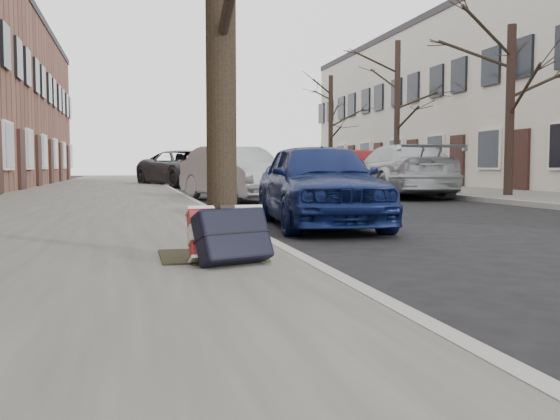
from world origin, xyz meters
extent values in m
plane|color=black|center=(0.00, 0.00, 0.00)|extent=(120.00, 120.00, 0.00)
cube|color=slate|center=(-3.70, 15.00, 0.06)|extent=(5.00, 70.00, 0.12)
cube|color=slate|center=(7.80, 15.00, 0.06)|extent=(4.00, 70.00, 0.12)
cube|color=black|center=(-2.00, 1.20, 0.13)|extent=(0.85, 0.85, 0.02)
cube|color=maroon|center=(-1.92, 0.83, 0.34)|extent=(0.60, 0.36, 0.45)
cube|color=black|center=(-1.89, 0.69, 0.35)|extent=(0.67, 0.54, 0.46)
imported|color=#0F1B4D|center=(0.03, 4.68, 0.64)|extent=(1.79, 3.84, 1.27)
imported|color=#ADB0B4|center=(-0.04, 11.60, 0.70)|extent=(2.62, 4.47, 1.39)
imported|color=#39393E|center=(-0.33, 23.40, 0.80)|extent=(4.40, 6.28, 1.59)
imported|color=#AAAEB2|center=(4.87, 12.65, 0.75)|extent=(2.42, 5.26, 1.49)
imported|color=maroon|center=(4.98, 16.60, 0.79)|extent=(2.79, 4.91, 1.57)
cylinder|color=black|center=(7.20, 10.76, 2.37)|extent=(0.24, 0.24, 4.50)
cylinder|color=black|center=(7.20, 18.01, 2.86)|extent=(0.22, 0.22, 5.48)
cylinder|color=black|center=(7.20, 26.05, 2.78)|extent=(0.23, 0.23, 5.32)
camera|label=1|loc=(-2.66, -4.06, 0.88)|focal=40.00mm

